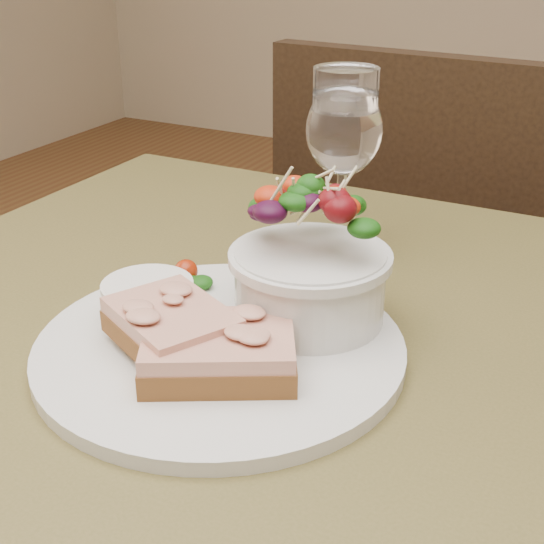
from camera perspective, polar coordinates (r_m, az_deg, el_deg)
The scene contains 9 objects.
cafe_table at distance 0.69m, azimuth -1.35°, elevation -12.30°, with size 0.80×0.80×0.75m.
chair_far at distance 1.46m, azimuth 11.09°, elevation -7.30°, with size 0.44×0.44×0.90m.
dinner_plate at distance 0.61m, azimuth -3.94°, elevation -5.72°, with size 0.30×0.30×0.01m, color silver.
sandwich_front at distance 0.57m, azimuth -4.00°, elevation -5.96°, with size 0.14×0.13×0.03m.
sandwich_back at distance 0.59m, azimuth -7.55°, elevation -4.02°, with size 0.12×0.11×0.03m.
ramekin at distance 0.63m, azimuth -9.30°, elevation -2.10°, with size 0.07×0.07×0.04m.
salad_bowl at distance 0.62m, azimuth 2.91°, elevation 1.39°, with size 0.12×0.12×0.13m.
garnish at distance 0.70m, azimuth -5.53°, elevation -0.12°, with size 0.05×0.04×0.02m.
wine_glass at distance 0.76m, azimuth 5.43°, elevation 10.21°, with size 0.08×0.08×0.18m.
Camera 1 is at (0.27, -0.48, 1.07)m, focal length 50.00 mm.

